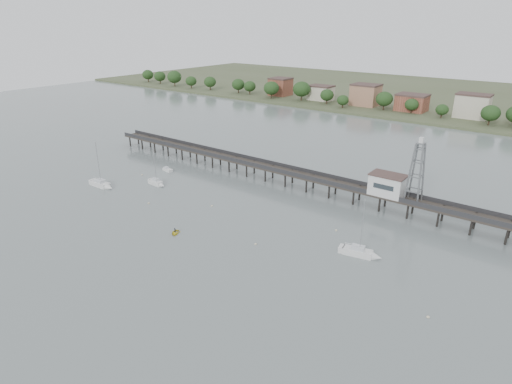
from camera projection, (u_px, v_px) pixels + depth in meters
ground_plane at (121, 284)px, 76.44m from camera, size 500.00×500.00×0.00m
pier at (299, 175)px, 119.33m from camera, size 150.00×5.00×5.50m
pier_building at (387, 185)px, 104.23m from camera, size 8.40×5.40×5.30m
lattice_tower at (417, 173)px, 98.93m from camera, size 3.20×3.20×15.50m
sailboat_a at (103, 185)px, 120.70m from camera, size 8.46×2.69×13.86m
sailboat_c at (363, 254)px, 85.31m from camera, size 8.13×3.75×12.99m
sailboat_b at (158, 183)px, 122.00m from camera, size 5.97×1.99×9.98m
white_tender at (168, 170)px, 133.63m from camera, size 3.77×1.97×1.40m
yellow_dinghy at (175, 234)px, 94.68m from camera, size 2.06×1.53×2.86m
dinghy_occupant at (175, 234)px, 94.68m from camera, size 0.83×1.21×0.27m
mooring_buoys at (236, 221)px, 100.54m from camera, size 90.90×18.92×0.39m
far_shore at (460, 98)px, 252.82m from camera, size 500.00×170.00×10.40m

